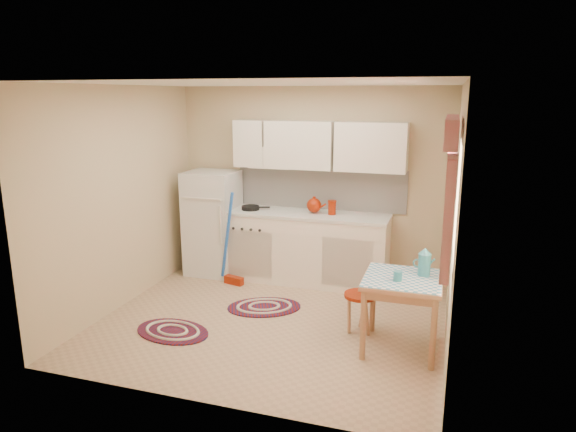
# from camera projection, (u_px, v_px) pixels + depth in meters

# --- Properties ---
(room_shell) EXTENTS (3.64, 3.60, 2.52)m
(room_shell) POSITION_uv_depth(u_px,v_px,m) (292.00, 173.00, 5.38)
(room_shell) COLOR tan
(room_shell) RESTS_ON ground
(fridge) EXTENTS (0.65, 0.60, 1.40)m
(fridge) POSITION_uv_depth(u_px,v_px,m) (213.00, 223.00, 6.94)
(fridge) COLOR silver
(fridge) RESTS_ON ground
(broom) EXTENTS (0.30, 0.19, 1.20)m
(broom) POSITION_uv_depth(u_px,v_px,m) (233.00, 239.00, 6.51)
(broom) COLOR blue
(broom) RESTS_ON ground
(base_cabinets) EXTENTS (2.25, 0.60, 0.88)m
(base_cabinets) POSITION_uv_depth(u_px,v_px,m) (301.00, 248.00, 6.69)
(base_cabinets) COLOR white
(base_cabinets) RESTS_ON ground
(countertop) EXTENTS (2.27, 0.62, 0.04)m
(countertop) POSITION_uv_depth(u_px,v_px,m) (301.00, 214.00, 6.59)
(countertop) COLOR silver
(countertop) RESTS_ON base_cabinets
(frying_pan) EXTENTS (0.30, 0.30, 0.05)m
(frying_pan) POSITION_uv_depth(u_px,v_px,m) (250.00, 208.00, 6.73)
(frying_pan) COLOR black
(frying_pan) RESTS_ON countertop
(red_kettle) EXTENTS (0.22, 0.20, 0.21)m
(red_kettle) POSITION_uv_depth(u_px,v_px,m) (314.00, 205.00, 6.51)
(red_kettle) COLOR maroon
(red_kettle) RESTS_ON countertop
(red_canister) EXTENTS (0.10, 0.10, 0.16)m
(red_canister) POSITION_uv_depth(u_px,v_px,m) (332.00, 208.00, 6.44)
(red_canister) COLOR maroon
(red_canister) RESTS_ON countertop
(table) EXTENTS (0.72, 0.72, 0.72)m
(table) POSITION_uv_depth(u_px,v_px,m) (401.00, 314.00, 4.88)
(table) COLOR tan
(table) RESTS_ON ground
(stool) EXTENTS (0.38, 0.38, 0.42)m
(stool) POSITION_uv_depth(u_px,v_px,m) (360.00, 313.00, 5.27)
(stool) COLOR maroon
(stool) RESTS_ON ground
(coffee_pot) EXTENTS (0.16, 0.14, 0.29)m
(coffee_pot) POSITION_uv_depth(u_px,v_px,m) (425.00, 261.00, 4.82)
(coffee_pot) COLOR teal
(coffee_pot) RESTS_ON table
(mug) EXTENTS (0.09, 0.09, 0.10)m
(mug) POSITION_uv_depth(u_px,v_px,m) (398.00, 276.00, 4.70)
(mug) COLOR teal
(mug) RESTS_ON table
(rug_center) EXTENTS (1.00, 0.86, 0.02)m
(rug_center) POSITION_uv_depth(u_px,v_px,m) (264.00, 307.00, 5.91)
(rug_center) COLOR #67110B
(rug_center) RESTS_ON ground
(rug_left) EXTENTS (0.89, 0.66, 0.02)m
(rug_left) POSITION_uv_depth(u_px,v_px,m) (173.00, 331.00, 5.30)
(rug_left) COLOR #67110B
(rug_left) RESTS_ON ground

